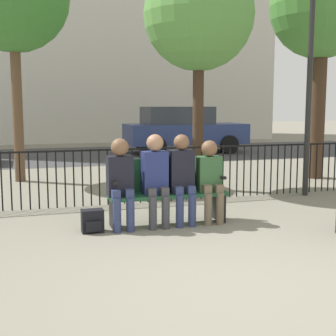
# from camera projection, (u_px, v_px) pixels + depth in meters

# --- Properties ---
(ground_plane) EXTENTS (80.00, 80.00, 0.00)m
(ground_plane) POSITION_uv_depth(u_px,v_px,m) (242.00, 284.00, 4.38)
(ground_plane) COLOR gray
(park_bench) EXTENTS (1.67, 0.45, 0.92)m
(park_bench) POSITION_uv_depth(u_px,v_px,m) (166.00, 189.00, 6.60)
(park_bench) COLOR #194728
(park_bench) RESTS_ON ground
(seated_person_0) EXTENTS (0.34, 0.39, 1.23)m
(seated_person_0) POSITION_uv_depth(u_px,v_px,m) (121.00, 178.00, 6.26)
(seated_person_0) COLOR navy
(seated_person_0) RESTS_ON ground
(seated_person_1) EXTENTS (0.34, 0.39, 1.27)m
(seated_person_1) POSITION_uv_depth(u_px,v_px,m) (156.00, 175.00, 6.40)
(seated_person_1) COLOR #3D3D42
(seated_person_1) RESTS_ON ground
(seated_person_2) EXTENTS (0.34, 0.39, 1.27)m
(seated_person_2) POSITION_uv_depth(u_px,v_px,m) (182.00, 174.00, 6.51)
(seated_person_2) COLOR navy
(seated_person_2) RESTS_ON ground
(seated_person_3) EXTENTS (0.34, 0.39, 1.17)m
(seated_person_3) POSITION_uv_depth(u_px,v_px,m) (210.00, 176.00, 6.64)
(seated_person_3) COLOR brown
(seated_person_3) RESTS_ON ground
(backpack) EXTENTS (0.29, 0.22, 0.30)m
(backpack) POSITION_uv_depth(u_px,v_px,m) (93.00, 221.00, 6.16)
(backpack) COLOR black
(backpack) RESTS_ON ground
(fence_railing) EXTENTS (9.01, 0.03, 0.95)m
(fence_railing) POSITION_uv_depth(u_px,v_px,m) (140.00, 170.00, 7.98)
(fence_railing) COLOR black
(fence_railing) RESTS_ON ground
(tree_0) EXTENTS (2.13, 2.13, 4.45)m
(tree_0) POSITION_uv_depth(u_px,v_px,m) (199.00, 16.00, 8.93)
(tree_0) COLOR #422D1E
(tree_0) RESTS_ON ground
(tree_1) EXTENTS (2.28, 2.28, 4.98)m
(tree_1) POSITION_uv_depth(u_px,v_px,m) (322.00, 9.00, 10.32)
(tree_1) COLOR #422D1E
(tree_1) RESTS_ON ground
(lamp_post) EXTENTS (0.28, 0.28, 4.04)m
(lamp_post) POSITION_uv_depth(u_px,v_px,m) (311.00, 51.00, 8.38)
(lamp_post) COLOR black
(lamp_post) RESTS_ON ground
(street_surface) EXTENTS (24.00, 6.00, 0.01)m
(street_surface) POSITION_uv_depth(u_px,v_px,m) (83.00, 155.00, 15.74)
(street_surface) COLOR #3D3D3F
(street_surface) RESTS_ON ground
(parked_car_0) EXTENTS (4.20, 1.94, 1.62)m
(parked_car_0) POSITION_uv_depth(u_px,v_px,m) (183.00, 129.00, 16.46)
(parked_car_0) COLOR navy
(parked_car_0) RESTS_ON ground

